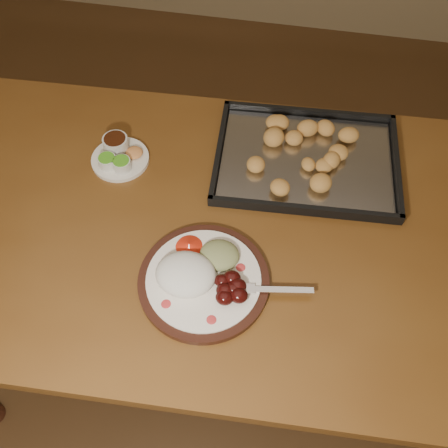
# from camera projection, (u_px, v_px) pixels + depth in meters

# --- Properties ---
(ground) EXTENTS (4.00, 4.00, 0.00)m
(ground) POSITION_uv_depth(u_px,v_px,m) (130.00, 329.00, 1.87)
(ground) COLOR #52341C
(ground) RESTS_ON ground
(dining_table) EXTENTS (1.54, 0.97, 0.75)m
(dining_table) POSITION_uv_depth(u_px,v_px,m) (203.00, 243.00, 1.32)
(dining_table) COLOR brown
(dining_table) RESTS_ON ground
(dinner_plate) EXTENTS (0.40, 0.30, 0.07)m
(dinner_plate) POSITION_uv_depth(u_px,v_px,m) (202.00, 276.00, 1.13)
(dinner_plate) COLOR black
(dinner_plate) RESTS_ON dining_table
(condiment_saucer) EXTENTS (0.16, 0.16, 0.05)m
(condiment_saucer) POSITION_uv_depth(u_px,v_px,m) (118.00, 155.00, 1.34)
(condiment_saucer) COLOR white
(condiment_saucer) RESTS_ON dining_table
(baking_tray) EXTENTS (0.51, 0.39, 0.05)m
(baking_tray) POSITION_uv_depth(u_px,v_px,m) (307.00, 158.00, 1.34)
(baking_tray) COLOR black
(baking_tray) RESTS_ON dining_table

